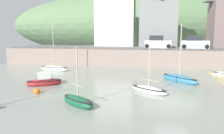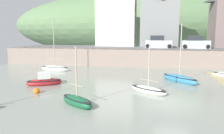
{
  "view_description": "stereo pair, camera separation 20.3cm",
  "coord_description": "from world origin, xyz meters",
  "px_view_note": "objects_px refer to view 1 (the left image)",
  "views": [
    {
      "loc": [
        -1.51,
        -16.05,
        4.95
      ],
      "look_at": [
        -5.48,
        5.94,
        1.46
      ],
      "focal_mm": 36.52,
      "sensor_mm": 36.0,
      "label": 1
    },
    {
      "loc": [
        -1.31,
        -16.01,
        4.95
      ],
      "look_at": [
        -5.48,
        5.94,
        1.46
      ],
      "focal_mm": 36.52,
      "sensor_mm": 36.0,
      "label": 2
    }
  ],
  "objects_px": {
    "parked_car_by_wall": "(194,43)",
    "rowboat_small_beached": "(179,79)",
    "sailboat_nearest_shore": "(149,90)",
    "mooring_buoy": "(37,91)",
    "sailboat_far_left": "(44,81)",
    "sailboat_blue_trim": "(54,68)",
    "sailboat_tall_mast": "(78,101)",
    "parked_car_near_slipway": "(157,43)",
    "waterfront_building_left": "(115,14)",
    "waterfront_building_centre": "(158,17)"
  },
  "relations": [
    {
      "from": "rowboat_small_beached",
      "to": "sailboat_nearest_shore",
      "type": "height_order",
      "value": "rowboat_small_beached"
    },
    {
      "from": "sailboat_blue_trim",
      "to": "sailboat_nearest_shore",
      "type": "bearing_deg",
      "value": -27.07
    },
    {
      "from": "sailboat_blue_trim",
      "to": "sailboat_nearest_shore",
      "type": "xyz_separation_m",
      "value": [
        12.13,
        -8.53,
        -0.07
      ]
    },
    {
      "from": "sailboat_tall_mast",
      "to": "rowboat_small_beached",
      "type": "distance_m",
      "value": 11.6
    },
    {
      "from": "sailboat_tall_mast",
      "to": "sailboat_blue_trim",
      "type": "bearing_deg",
      "value": 156.56
    },
    {
      "from": "waterfront_building_left",
      "to": "sailboat_far_left",
      "type": "bearing_deg",
      "value": -98.22
    },
    {
      "from": "sailboat_nearest_shore",
      "to": "sailboat_tall_mast",
      "type": "bearing_deg",
      "value": -103.3
    },
    {
      "from": "mooring_buoy",
      "to": "sailboat_far_left",
      "type": "bearing_deg",
      "value": 105.43
    },
    {
      "from": "rowboat_small_beached",
      "to": "mooring_buoy",
      "type": "xyz_separation_m",
      "value": [
        -11.81,
        -6.54,
        -0.15
      ]
    },
    {
      "from": "rowboat_small_beached",
      "to": "sailboat_blue_trim",
      "type": "relative_size",
      "value": 0.89
    },
    {
      "from": "waterfront_building_centre",
      "to": "sailboat_blue_trim",
      "type": "xyz_separation_m",
      "value": [
        -13.14,
        -14.28,
        -7.15
      ]
    },
    {
      "from": "rowboat_small_beached",
      "to": "waterfront_building_centre",
      "type": "bearing_deg",
      "value": 142.61
    },
    {
      "from": "waterfront_building_centre",
      "to": "parked_car_near_slipway",
      "type": "relative_size",
      "value": 2.4
    },
    {
      "from": "mooring_buoy",
      "to": "sailboat_tall_mast",
      "type": "bearing_deg",
      "value": -27.9
    },
    {
      "from": "rowboat_small_beached",
      "to": "sailboat_tall_mast",
      "type": "bearing_deg",
      "value": -84.1
    },
    {
      "from": "waterfront_building_centre",
      "to": "sailboat_far_left",
      "type": "distance_m",
      "value": 25.36
    },
    {
      "from": "parked_car_by_wall",
      "to": "rowboat_small_beached",
      "type": "bearing_deg",
      "value": -102.82
    },
    {
      "from": "waterfront_building_left",
      "to": "waterfront_building_centre",
      "type": "height_order",
      "value": "waterfront_building_left"
    },
    {
      "from": "rowboat_small_beached",
      "to": "parked_car_near_slipway",
      "type": "xyz_separation_m",
      "value": [
        -2.01,
        13.71,
        2.89
      ]
    },
    {
      "from": "rowboat_small_beached",
      "to": "parked_car_near_slipway",
      "type": "relative_size",
      "value": 1.43
    },
    {
      "from": "sailboat_tall_mast",
      "to": "sailboat_far_left",
      "type": "height_order",
      "value": "sailboat_tall_mast"
    },
    {
      "from": "rowboat_small_beached",
      "to": "sailboat_nearest_shore",
      "type": "bearing_deg",
      "value": -75.53
    },
    {
      "from": "waterfront_building_left",
      "to": "rowboat_small_beached",
      "type": "bearing_deg",
      "value": -62.56
    },
    {
      "from": "sailboat_far_left",
      "to": "mooring_buoy",
      "type": "height_order",
      "value": "sailboat_far_left"
    },
    {
      "from": "waterfront_building_left",
      "to": "sailboat_nearest_shore",
      "type": "bearing_deg",
      "value": -73.96
    },
    {
      "from": "sailboat_far_left",
      "to": "rowboat_small_beached",
      "type": "bearing_deg",
      "value": -13.24
    },
    {
      "from": "parked_car_by_wall",
      "to": "sailboat_blue_trim",
      "type": "bearing_deg",
      "value": -150.51
    },
    {
      "from": "waterfront_building_left",
      "to": "rowboat_small_beached",
      "type": "relative_size",
      "value": 1.87
    },
    {
      "from": "rowboat_small_beached",
      "to": "sailboat_blue_trim",
      "type": "distance_m",
      "value": 15.54
    },
    {
      "from": "sailboat_tall_mast",
      "to": "rowboat_small_beached",
      "type": "xyz_separation_m",
      "value": [
        7.58,
        8.78,
        0.04
      ]
    },
    {
      "from": "waterfront_building_left",
      "to": "rowboat_small_beached",
      "type": "xyz_separation_m",
      "value": [
        9.45,
        -18.21,
        -7.72
      ]
    },
    {
      "from": "waterfront_building_centre",
      "to": "sailboat_far_left",
      "type": "bearing_deg",
      "value": -116.13
    },
    {
      "from": "waterfront_building_left",
      "to": "parked_car_by_wall",
      "type": "distance_m",
      "value": 14.59
    },
    {
      "from": "waterfront_building_left",
      "to": "parked_car_by_wall",
      "type": "relative_size",
      "value": 2.67
    },
    {
      "from": "sailboat_tall_mast",
      "to": "parked_car_by_wall",
      "type": "bearing_deg",
      "value": 99.82
    },
    {
      "from": "parked_car_near_slipway",
      "to": "parked_car_by_wall",
      "type": "distance_m",
      "value": 5.57
    },
    {
      "from": "sailboat_far_left",
      "to": "sailboat_nearest_shore",
      "type": "relative_size",
      "value": 0.87
    },
    {
      "from": "rowboat_small_beached",
      "to": "sailboat_far_left",
      "type": "xyz_separation_m",
      "value": [
        -12.61,
        -3.65,
        0.02
      ]
    },
    {
      "from": "sailboat_blue_trim",
      "to": "parked_car_by_wall",
      "type": "bearing_deg",
      "value": 35.77
    },
    {
      "from": "waterfront_building_centre",
      "to": "sailboat_blue_trim",
      "type": "height_order",
      "value": "waterfront_building_centre"
    },
    {
      "from": "sailboat_blue_trim",
      "to": "rowboat_small_beached",
      "type": "bearing_deg",
      "value": -6.62
    },
    {
      "from": "sailboat_nearest_shore",
      "to": "parked_car_by_wall",
      "type": "distance_m",
      "value": 19.64
    },
    {
      "from": "sailboat_far_left",
      "to": "sailboat_nearest_shore",
      "type": "xyz_separation_m",
      "value": [
        9.71,
        -0.95,
        -0.11
      ]
    },
    {
      "from": "sailboat_blue_trim",
      "to": "sailboat_far_left",
      "type": "bearing_deg",
      "value": -64.23
    },
    {
      "from": "sailboat_nearest_shore",
      "to": "parked_car_by_wall",
      "type": "xyz_separation_m",
      "value": [
        6.46,
        18.31,
        2.98
      ]
    },
    {
      "from": "sailboat_blue_trim",
      "to": "waterfront_building_centre",
      "type": "bearing_deg",
      "value": 55.4
    },
    {
      "from": "waterfront_building_left",
      "to": "sailboat_tall_mast",
      "type": "relative_size",
      "value": 2.65
    },
    {
      "from": "waterfront_building_left",
      "to": "mooring_buoy",
      "type": "distance_m",
      "value": 26.08
    },
    {
      "from": "waterfront_building_left",
      "to": "sailboat_tall_mast",
      "type": "height_order",
      "value": "waterfront_building_left"
    },
    {
      "from": "sailboat_nearest_shore",
      "to": "mooring_buoy",
      "type": "distance_m",
      "value": 9.12
    }
  ]
}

